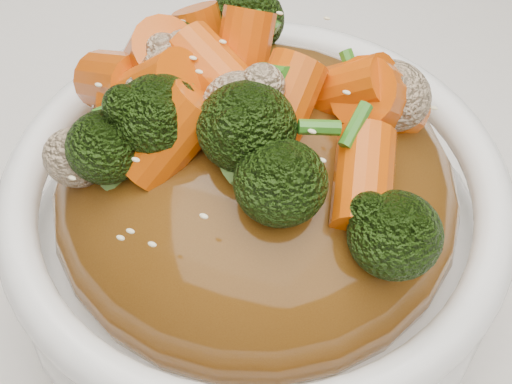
% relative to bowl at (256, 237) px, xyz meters
% --- Properties ---
extents(tablecloth, '(1.20, 0.80, 0.04)m').
position_rel_bowl_xyz_m(tablecloth, '(0.03, -0.01, -0.07)').
color(tablecloth, white).
rests_on(tablecloth, dining_table).
extents(bowl, '(0.30, 0.30, 0.09)m').
position_rel_bowl_xyz_m(bowl, '(0.00, 0.00, 0.00)').
color(bowl, white).
rests_on(bowl, tablecloth).
extents(sauce_base, '(0.24, 0.24, 0.10)m').
position_rel_bowl_xyz_m(sauce_base, '(0.00, 0.00, 0.03)').
color(sauce_base, brown).
rests_on(sauce_base, bowl).
extents(carrots, '(0.24, 0.24, 0.05)m').
position_rel_bowl_xyz_m(carrots, '(0.00, 0.00, 0.10)').
color(carrots, '#D65207').
rests_on(carrots, sauce_base).
extents(broccoli, '(0.24, 0.24, 0.05)m').
position_rel_bowl_xyz_m(broccoli, '(0.00, 0.00, 0.10)').
color(broccoli, black).
rests_on(broccoli, sauce_base).
extents(cauliflower, '(0.24, 0.24, 0.04)m').
position_rel_bowl_xyz_m(cauliflower, '(0.00, 0.00, 0.10)').
color(cauliflower, tan).
rests_on(cauliflower, sauce_base).
extents(scallions, '(0.18, 0.18, 0.02)m').
position_rel_bowl_xyz_m(scallions, '(0.00, 0.00, 0.10)').
color(scallions, '#2F751B').
rests_on(scallions, sauce_base).
extents(sesame_seeds, '(0.21, 0.21, 0.01)m').
position_rel_bowl_xyz_m(sesame_seeds, '(0.00, 0.00, 0.10)').
color(sesame_seeds, '#F5E6AE').
rests_on(sesame_seeds, sauce_base).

